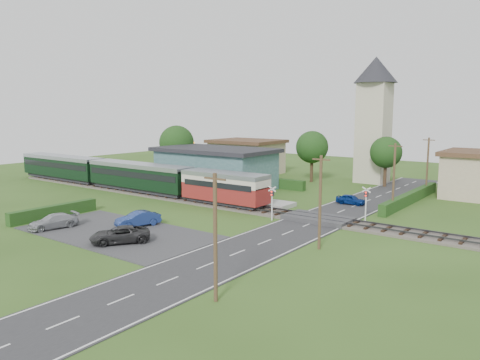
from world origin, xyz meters
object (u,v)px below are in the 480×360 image
Objects in this scene: crossing_signal_far at (366,199)px; pedestrian_near at (243,191)px; equipment_hut at (141,174)px; car_on_road at (351,199)px; station_building at (215,167)px; church_tower at (374,110)px; train at (122,174)px; car_park_dark at (120,235)px; crossing_signal_near at (272,198)px; car_park_silver at (53,221)px; house_west at (247,156)px; pedestrian_far at (148,180)px; car_park_blue at (138,219)px.

pedestrian_near is (-14.62, 0.76, -0.87)m from crossing_signal_far.
equipment_hut is 27.92m from car_on_road.
church_tower is (15.00, 17.01, 7.53)m from station_building.
pedestrian_near is (-6.02, -22.85, -8.95)m from church_tower.
train reaches higher than car_park_dark.
crossing_signal_near is at bearing 104.43° from car_park_dark.
car_park_silver is 0.93× the size of car_park_dark.
train is at bearing 105.98° from car_on_road.
equipment_hut is 20.05m from house_west.
train is 2.45× the size of church_tower.
car_park_silver is at bearing -105.84° from church_tower.
crossing_signal_far is at bearing -148.97° from car_on_road.
station_building is 9.43× the size of pedestrian_far.
station_building reaches higher than car_on_road.
station_building reaches higher than car_park_blue.
train is 25.47× the size of pedestrian_far.
station_building reaches higher than car_park_silver.
house_west is at bearing 82.67° from train.
house_west is 3.37× the size of car_on_road.
train is 13.18× the size of crossing_signal_near.
crossing_signal_far is (8.60, -23.61, -8.08)m from church_tower.
station_building is at bearing 145.19° from crossing_signal_near.
train is 19.99m from car_park_blue.
pedestrian_far is (2.09, -0.79, -0.45)m from equipment_hut.
house_west is (2.96, 23.00, 0.61)m from train.
equipment_hut is 31.61m from crossing_signal_far.
pedestrian_near is at bearing -33.04° from station_building.
house_west is 2.56× the size of car_park_silver.
house_west is 6.37× the size of pedestrian_far.
church_tower is 10.38× the size of pedestrian_far.
car_park_silver is (-12.05, -42.50, -9.53)m from church_tower.
equipment_hut is 1.55× the size of pedestrian_near.
equipment_hut is at bearing 178.54° from crossing_signal_far.
train is 10.98× the size of car_park_blue.
pedestrian_near is at bearing 143.15° from crossing_signal_near.
car_on_road is 26.06m from pedestrian_far.
car_park_silver is at bearing -56.54° from train.
equipment_hut reaches higher than pedestrian_far.
car_on_road is 1.95× the size of pedestrian_near.
equipment_hut reaches higher than car_park_blue.
church_tower reaches higher than pedestrian_far.
crossing_signal_far is at bearing -164.85° from pedestrian_near.
crossing_signal_far is at bearing 4.34° from train.
pedestrian_near is (6.03, 19.65, 0.58)m from car_park_silver.
crossing_signal_far is 7.99m from car_on_road.
church_tower is at bearing 92.82° from crossing_signal_near.
equipment_hut is at bearing -135.25° from church_tower.
church_tower is 10.73× the size of pedestrian_near.
car_on_road is at bearing -75.91° from pedestrian_far.
car_park_dark is at bearing -39.78° from train.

